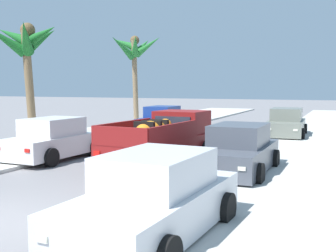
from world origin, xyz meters
TOP-DOWN VIEW (x-y plane):
  - sidewalk_left at (-5.79, 12.00)m, footprint 5.20×60.00m
  - sidewalk_right at (5.79, 12.00)m, footprint 5.20×60.00m
  - curb_left at (-4.59, 12.00)m, footprint 0.16×60.00m
  - curb_right at (4.59, 12.00)m, footprint 0.16×60.00m
  - pickup_truck at (0.87, 6.99)m, footprint 2.48×5.33m
  - car_left_near at (3.48, 0.64)m, footprint 2.20×4.33m
  - car_right_near at (3.53, 6.61)m, footprint 2.04×4.27m
  - car_left_mid at (-3.37, 16.49)m, footprint 2.10×4.29m
  - car_left_far at (-3.40, 6.59)m, footprint 2.10×4.29m
  - car_right_far at (3.61, 16.86)m, footprint 2.17×4.32m
  - palm_tree_left_fore at (-7.41, 9.75)m, footprint 3.37×3.49m
  - palm_tree_left_mid at (-7.46, 20.74)m, footprint 3.87×3.96m

SIDE VIEW (x-z plane):
  - curb_left at x=-4.59m, z-range 0.00..0.10m
  - curb_right at x=4.59m, z-range 0.00..0.10m
  - sidewalk_left at x=-5.79m, z-range 0.00..0.12m
  - sidewalk_right at x=5.79m, z-range 0.00..0.12m
  - car_left_near at x=3.48m, z-range -0.06..1.48m
  - car_right_near at x=3.53m, z-range -0.06..1.48m
  - car_left_mid at x=-3.37m, z-range -0.06..1.48m
  - car_left_far at x=-3.40m, z-range -0.06..1.48m
  - car_right_far at x=3.61m, z-range -0.06..1.48m
  - pickup_truck at x=0.87m, z-range -0.09..1.71m
  - palm_tree_left_fore at x=-7.41m, z-range 1.76..7.45m
  - palm_tree_left_mid at x=-7.46m, z-range 2.00..8.31m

